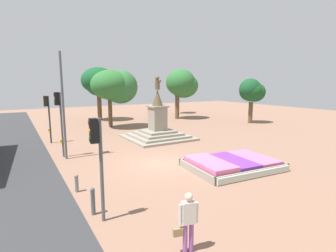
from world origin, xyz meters
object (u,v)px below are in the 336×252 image
Objects in this scene: pedestrian_with_handbag at (188,219)px; kerb_bollard_mid_a at (77,183)px; traffic_light_mid_block at (59,113)px; flower_planter at (232,164)px; statue_monument at (158,129)px; traffic_light_near_crossing at (97,150)px; banner_pole at (63,103)px; traffic_light_far_corner at (48,111)px; kerb_bollard_south at (93,200)px.

kerb_bollard_mid_a is at bearing 106.78° from pedestrian_with_handbag.
traffic_light_mid_block is at bearing 96.69° from pedestrian_with_handbag.
pedestrian_with_handbag reaches higher than flower_planter.
statue_monument reaches higher than traffic_light_near_crossing.
statue_monument is (0.32, 9.12, 0.59)m from flower_planter.
banner_pole is 11.72m from pedestrian_with_handbag.
traffic_light_near_crossing is (-8.17, -10.93, 1.64)m from statue_monument.
traffic_light_mid_block reaches higher than flower_planter.
traffic_light_near_crossing is 3.61m from kerb_bollard_mid_a.
statue_monument is 1.41× the size of traffic_light_far_corner.
kerb_bollard_south is (-8.25, -10.34, -0.32)m from statue_monument.
pedestrian_with_handbag is 2.20× the size of kerb_bollard_mid_a.
traffic_light_far_corner reaches higher than kerb_bollard_mid_a.
traffic_light_far_corner is (-7.82, 11.89, 2.29)m from flower_planter.
traffic_light_far_corner is 10.96m from kerb_bollard_mid_a.
banner_pole is at bearing 96.13° from pedestrian_with_handbag.
traffic_light_far_corner is (0.03, 13.70, 0.06)m from traffic_light_near_crossing.
statue_monument reaches higher than kerb_bollard_south.
kerb_bollard_mid_a is (-0.15, 2.95, -2.07)m from traffic_light_near_crossing.
traffic_light_mid_block is at bearing 136.63° from flower_planter.
traffic_light_near_crossing is 0.86× the size of traffic_light_mid_block.
banner_pole reaches higher than kerb_bollard_south.
pedestrian_with_handbag is (-6.25, -4.68, 0.73)m from flower_planter.
kerb_bollard_south is (-0.28, -8.45, -2.28)m from traffic_light_mid_block.
traffic_light_far_corner is 13.26m from kerb_bollard_south.
pedestrian_with_handbag is (-6.57, -13.80, 0.14)m from statue_monument.
traffic_light_mid_block reaches higher than traffic_light_far_corner.
kerb_bollard_mid_a is at bearing -90.99° from traffic_light_far_corner.
banner_pole is at bearing 86.76° from kerb_bollard_south.
banner_pole is 8.24× the size of kerb_bollard_mid_a.
flower_planter is at bearing -43.37° from traffic_light_mid_block.
traffic_light_near_crossing is at bearing -126.78° from statue_monument.
traffic_light_mid_block is 8.75m from kerb_bollard_south.
pedestrian_with_handbag is at bearing -143.18° from flower_planter.
traffic_light_near_crossing is at bearing 119.14° from pedestrian_with_handbag.
kerb_bollard_south is (-7.93, -1.22, 0.28)m from flower_planter.
traffic_light_mid_block is at bearing -166.65° from statue_monument.
banner_pole reaches higher than flower_planter.
banner_pole is at bearing -162.83° from statue_monument.
pedestrian_with_handbag is at bearing -64.21° from kerb_bollard_south.
kerb_bollard_mid_a is at bearing 91.95° from kerb_bollard_south.
traffic_light_mid_block is 0.63× the size of banner_pole.
kerb_bollard_south is at bearing -128.58° from statue_monument.
banner_pole reaches higher than traffic_light_near_crossing.
kerb_bollard_south is (-0.11, -13.11, -2.01)m from traffic_light_far_corner.
traffic_light_near_crossing is 13.70m from traffic_light_far_corner.
traffic_light_far_corner is at bearing 161.22° from statue_monument.
kerb_bollard_mid_a is (-0.19, -10.75, -2.13)m from traffic_light_far_corner.
banner_pole reaches higher than kerb_bollard_mid_a.
kerb_bollard_south is at bearing -88.05° from kerb_bollard_mid_a.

